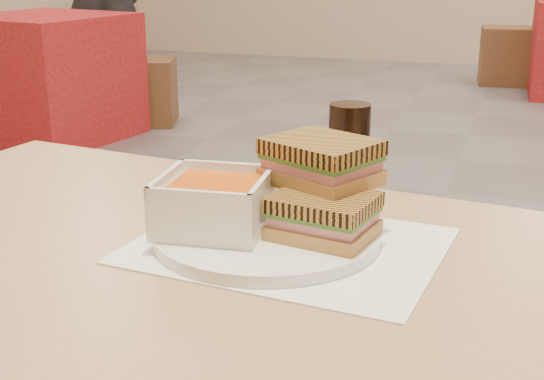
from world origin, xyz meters
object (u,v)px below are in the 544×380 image
(soup_bowl, at_px, (214,205))
(cola_glass, at_px, (349,148))
(bg_chair_2l, at_px, (506,56))
(bg_chair_0l, at_px, (32,80))
(panini_lower, at_px, (324,216))
(bg_chair_0r, at_px, (146,91))
(bg_table_0, at_px, (49,77))
(plate, at_px, (267,235))
(main_table, at_px, (207,336))

(soup_bowl, height_order, cola_glass, cola_glass)
(bg_chair_2l, bearing_deg, bg_chair_0l, -143.52)
(panini_lower, bearing_deg, bg_chair_0r, 121.40)
(bg_table_0, distance_m, bg_chair_2l, 3.91)
(plate, distance_m, bg_chair_0r, 4.14)
(bg_chair_2l, bearing_deg, plate, -91.24)
(soup_bowl, xyz_separation_m, bg_table_0, (-2.38, 3.01, -0.43))
(main_table, bearing_deg, soup_bowl, 96.43)
(main_table, distance_m, bg_chair_0r, 4.15)
(plate, xyz_separation_m, panini_lower, (0.07, -0.00, 0.03))
(cola_glass, height_order, bg_chair_0r, cola_glass)
(bg_chair_0r, distance_m, bg_chair_2l, 3.27)
(panini_lower, xyz_separation_m, bg_chair_0l, (-3.10, 3.60, -0.56))
(panini_lower, xyz_separation_m, bg_chair_0r, (-2.16, 3.53, -0.58))
(bg_table_0, bearing_deg, bg_chair_0r, 56.23)
(main_table, xyz_separation_m, cola_glass, (0.11, 0.31, 0.18))
(bg_chair_0l, bearing_deg, cola_glass, -47.46)
(soup_bowl, bearing_deg, cola_glass, 67.04)
(plate, relative_size, bg_table_0, 0.29)
(bg_table_0, height_order, bg_chair_2l, bg_table_0)
(plate, bearing_deg, panini_lower, -0.40)
(cola_glass, bearing_deg, plate, -100.93)
(plate, height_order, bg_chair_2l, plate)
(soup_bowl, bearing_deg, plate, 15.60)
(bg_chair_2l, bearing_deg, panini_lower, -90.52)
(main_table, height_order, plate, plate)
(soup_bowl, bearing_deg, bg_chair_2l, 88.14)
(bg_table_0, height_order, bg_chair_0r, bg_table_0)
(soup_bowl, distance_m, panini_lower, 0.14)
(bg_chair_0l, height_order, bg_chair_2l, bg_chair_2l)
(panini_lower, height_order, bg_chair_0l, panini_lower)
(bg_chair_0l, bearing_deg, bg_chair_2l, 36.48)
(plate, distance_m, bg_chair_2l, 5.96)
(panini_lower, distance_m, bg_chair_2l, 5.96)
(cola_glass, height_order, bg_chair_2l, cola_glass)
(main_table, xyz_separation_m, bg_chair_0r, (-2.02, 3.60, -0.42))
(panini_lower, bearing_deg, cola_glass, 96.13)
(panini_lower, height_order, bg_table_0, panini_lower)
(plate, relative_size, panini_lower, 2.14)
(soup_bowl, distance_m, bg_chair_2l, 5.98)
(bg_chair_2l, bearing_deg, main_table, -91.80)
(cola_glass, bearing_deg, main_table, -109.04)
(soup_bowl, xyz_separation_m, bg_chair_0r, (-2.02, 3.55, -0.58))
(soup_bowl, bearing_deg, main_table, -83.57)
(panini_lower, height_order, bg_chair_0r, panini_lower)
(bg_table_0, distance_m, bg_chair_0l, 0.86)
(panini_lower, distance_m, bg_chair_0l, 4.79)
(soup_bowl, bearing_deg, panini_lower, 7.18)
(main_table, height_order, panini_lower, panini_lower)
(soup_bowl, xyz_separation_m, cola_glass, (0.11, 0.27, 0.02))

